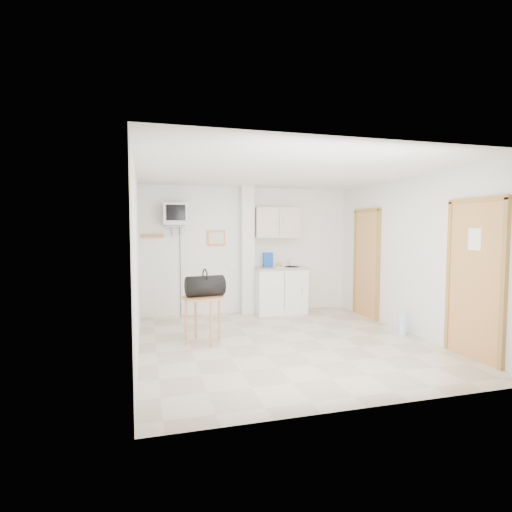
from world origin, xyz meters
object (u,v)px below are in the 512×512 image
object	(u,v)px
duffel_bag	(205,286)
water_bottle	(402,324)
round_table	(203,303)
crt_television	(175,215)

from	to	relation	value
duffel_bag	water_bottle	distance (m)	3.18
round_table	duffel_bag	size ratio (longest dim) A/B	1.17
crt_television	duffel_bag	size ratio (longest dim) A/B	3.64
round_table	duffel_bag	xyz separation A→B (m)	(0.03, -0.00, 0.25)
round_table	duffel_bag	distance (m)	0.25
duffel_bag	crt_television	bearing A→B (deg)	90.78
round_table	duffel_bag	bearing A→B (deg)	-0.69
round_table	water_bottle	world-z (taller)	round_table
crt_television	round_table	xyz separation A→B (m)	(0.27, -1.68, -1.34)
crt_television	water_bottle	distance (m)	4.36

